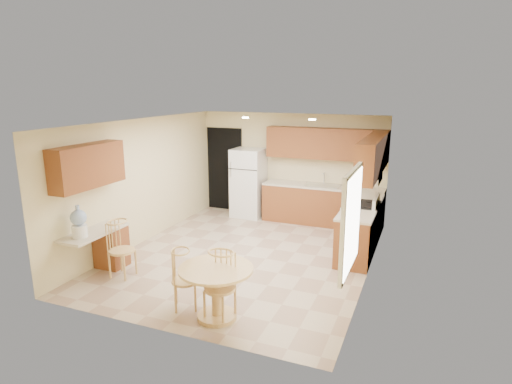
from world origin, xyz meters
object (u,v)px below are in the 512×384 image
at_px(refrigerator, 248,183).
at_px(chair_table_b, 216,283).
at_px(chair_table_a, 181,276).
at_px(chair_desk, 118,245).
at_px(stove, 360,226).
at_px(dining_table, 216,285).
at_px(water_crock, 79,223).

distance_m(refrigerator, chair_table_b, 4.94).
relative_size(refrigerator, chair_table_a, 1.90).
bearing_deg(chair_table_b, chair_table_a, -2.20).
bearing_deg(chair_desk, refrigerator, 171.09).
distance_m(refrigerator, stove, 3.14).
distance_m(dining_table, chair_desk, 2.14).
height_order(stove, water_crock, water_crock).
bearing_deg(dining_table, stove, 67.53).
height_order(refrigerator, chair_table_a, refrigerator).
xyz_separation_m(stove, dining_table, (-1.40, -3.38, 0.02)).
relative_size(refrigerator, dining_table, 1.64).
bearing_deg(chair_table_b, dining_table, -53.84).
distance_m(stove, dining_table, 3.66).
height_order(chair_table_a, chair_table_b, chair_table_b).
xyz_separation_m(stove, water_crock, (-3.92, -3.18, 0.54)).
bearing_deg(chair_table_a, stove, 119.33).
bearing_deg(stove, water_crock, -141.01).
bearing_deg(chair_desk, stove, 128.86).
height_order(stove, dining_table, stove).
bearing_deg(refrigerator, water_crock, -103.43).
bearing_deg(water_crock, chair_desk, 35.67).
height_order(dining_table, water_crock, water_crock).
height_order(stove, chair_table_b, stove).
xyz_separation_m(stove, chair_desk, (-3.47, -2.85, 0.11)).
height_order(dining_table, chair_table_a, chair_table_a).
height_order(refrigerator, chair_table_b, refrigerator).
distance_m(stove, water_crock, 5.08).
distance_m(dining_table, water_crock, 2.59).
relative_size(dining_table, chair_desk, 1.06).
height_order(chair_table_a, chair_desk, chair_desk).
distance_m(chair_table_a, water_crock, 2.04).
distance_m(chair_table_b, chair_desk, 2.21).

